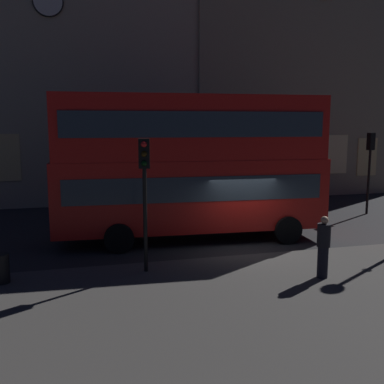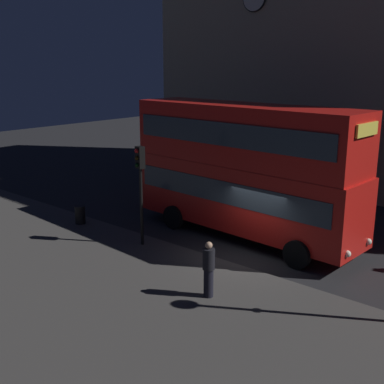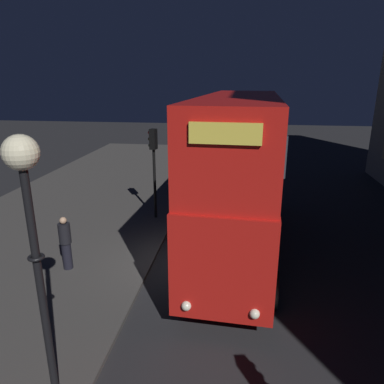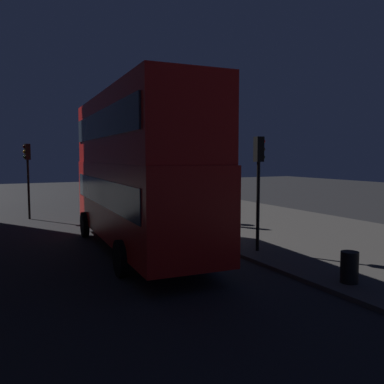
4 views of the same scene
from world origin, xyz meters
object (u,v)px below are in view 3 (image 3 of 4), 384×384
litter_bin (173,184)px  traffic_light_near_kerb (153,155)px  double_decker_bus (238,168)px  street_lamp (28,205)px  pedestrian (66,243)px

litter_bin → traffic_light_near_kerb: bearing=-0.5°
double_decker_bus → street_lamp: bearing=-21.3°
double_decker_bus → pedestrian: 6.27m
double_decker_bus → litter_bin: bearing=-147.4°
traffic_light_near_kerb → street_lamp: size_ratio=0.77×
traffic_light_near_kerb → pedestrian: traffic_light_near_kerb is taller
traffic_light_near_kerb → pedestrian: 5.47m
litter_bin → pedestrian: bearing=-11.6°
traffic_light_near_kerb → double_decker_bus: bearing=66.9°
traffic_light_near_kerb → litter_bin: bearing=-171.0°
traffic_light_near_kerb → street_lamp: bearing=11.2°
street_lamp → litter_bin: bearing=-178.9°
double_decker_bus → traffic_light_near_kerb: 4.27m
double_decker_bus → street_lamp: 8.05m
traffic_light_near_kerb → pedestrian: (4.80, -1.78, -1.91)m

